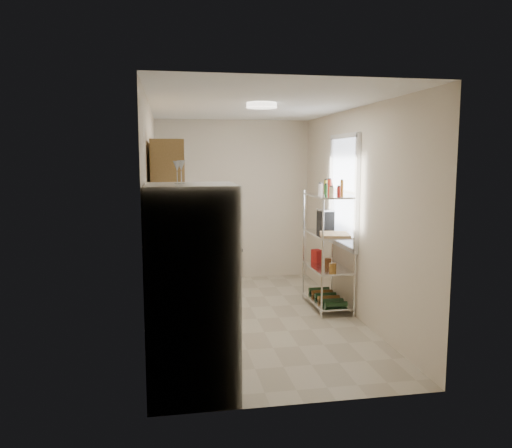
{
  "coord_description": "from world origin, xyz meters",
  "views": [
    {
      "loc": [
        -1.05,
        -5.91,
        1.99
      ],
      "look_at": [
        0.03,
        0.25,
        1.16
      ],
      "focal_mm": 35.0,
      "sensor_mm": 36.0,
      "label": 1
    }
  ],
  "objects": [
    {
      "name": "wine_glass_b",
      "position": [
        -0.94,
        -1.76,
        1.87
      ],
      "size": [
        0.07,
        0.07,
        0.19
      ],
      "primitive_type": null,
      "color": "silver",
      "rests_on": "refrigerator"
    },
    {
      "name": "bakers_rack",
      "position": [
        1.0,
        0.3,
        1.11
      ],
      "size": [
        0.45,
        0.9,
        1.73
      ],
      "color": "silver",
      "rests_on": "ground"
    },
    {
      "name": "window",
      "position": [
        1.23,
        0.35,
        1.55
      ],
      "size": [
        0.06,
        1.0,
        1.46
      ],
      "primitive_type": "cube",
      "color": "white",
      "rests_on": "room"
    },
    {
      "name": "frying_pan_large",
      "position": [
        -0.96,
        0.78,
        0.92
      ],
      "size": [
        0.3,
        0.3,
        0.04
      ],
      "primitive_type": "cylinder",
      "rotation": [
        0.0,
        0.0,
        0.2
      ],
      "color": "black",
      "rests_on": "counter_run"
    },
    {
      "name": "wine_glass_a",
      "position": [
        -0.98,
        -1.8,
        1.87
      ],
      "size": [
        0.07,
        0.07,
        0.19
      ],
      "primitive_type": null,
      "color": "silver",
      "rests_on": "refrigerator"
    },
    {
      "name": "upper_cabinets",
      "position": [
        -1.05,
        0.1,
        1.81
      ],
      "size": [
        0.33,
        2.2,
        0.72
      ],
      "primitive_type": "cube",
      "color": "#B2834B",
      "rests_on": "room"
    },
    {
      "name": "ceiling_dome",
      "position": [
        0.0,
        -0.3,
        2.57
      ],
      "size": [
        0.34,
        0.34,
        0.05
      ],
      "primitive_type": "cylinder",
      "color": "white",
      "rests_on": "room"
    },
    {
      "name": "frying_pan_small",
      "position": [
        -0.87,
        1.2,
        0.92
      ],
      "size": [
        0.24,
        0.24,
        0.05
      ],
      "primitive_type": "cylinder",
      "rotation": [
        0.0,
        0.0,
        -0.07
      ],
      "color": "black",
      "rests_on": "counter_run"
    },
    {
      "name": "storage_bag",
      "position": [
        0.95,
        0.61,
        0.65
      ],
      "size": [
        0.14,
        0.17,
        0.17
      ],
      "primitive_type": "cube",
      "rotation": [
        0.0,
        0.0,
        0.29
      ],
      "color": "maroon",
      "rests_on": "bakers_rack"
    },
    {
      "name": "refrigerator",
      "position": [
        -0.87,
        -1.82,
        0.89
      ],
      "size": [
        0.73,
        0.73,
        1.78
      ],
      "primitive_type": "cube",
      "color": "silver",
      "rests_on": "ground"
    },
    {
      "name": "rice_cooker",
      "position": [
        -0.91,
        0.16,
        1.0
      ],
      "size": [
        0.25,
        0.25,
        0.2
      ],
      "primitive_type": "cylinder",
      "color": "silver",
      "rests_on": "counter_run"
    },
    {
      "name": "room",
      "position": [
        0.0,
        0.0,
        1.3
      ],
      "size": [
        2.52,
        4.42,
        2.62
      ],
      "color": "#AFA58E",
      "rests_on": "ground"
    },
    {
      "name": "counter_run",
      "position": [
        -0.92,
        0.44,
        0.45
      ],
      "size": [
        0.63,
        3.51,
        0.9
      ],
      "color": "#B2834B",
      "rests_on": "ground"
    },
    {
      "name": "range_hood",
      "position": [
        -1.0,
        0.9,
        1.39
      ],
      "size": [
        0.5,
        0.6,
        0.12
      ],
      "primitive_type": "cube",
      "color": "#B7BABC",
      "rests_on": "room"
    },
    {
      "name": "espresso_machine",
      "position": [
        1.04,
        0.53,
        1.16
      ],
      "size": [
        0.18,
        0.26,
        0.29
      ],
      "primitive_type": "cube",
      "rotation": [
        0.0,
        0.0,
        0.05
      ],
      "color": "black",
      "rests_on": "bakers_rack"
    },
    {
      "name": "cutting_board",
      "position": [
        1.01,
        0.06,
        1.03
      ],
      "size": [
        0.43,
        0.51,
        0.03
      ],
      "primitive_type": "cube",
      "rotation": [
        0.0,
        0.0,
        -0.2
      ],
      "color": "tan",
      "rests_on": "bakers_rack"
    }
  ]
}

